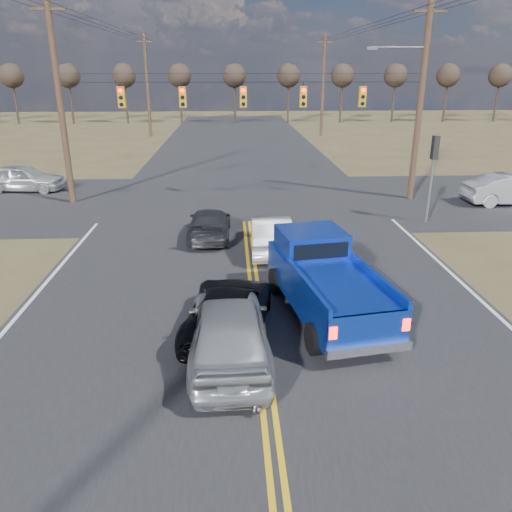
{
  "coord_description": "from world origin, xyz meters",
  "views": [
    {
      "loc": [
        -0.69,
        -8.0,
        6.56
      ],
      "look_at": [
        -0.0,
        5.52,
        1.5
      ],
      "focal_mm": 35.0,
      "sensor_mm": 36.0,
      "label": 1
    }
  ],
  "objects_px": {
    "black_suv": "(229,309)",
    "pickup_truck": "(325,280)",
    "cross_car_west": "(24,178)",
    "silver_suv": "(229,329)",
    "cross_car_east_near": "(511,190)",
    "dgrey_car_queue": "(210,224)",
    "white_car_queue": "(271,233)"
  },
  "relations": [
    {
      "from": "white_car_queue",
      "to": "dgrey_car_queue",
      "type": "xyz_separation_m",
      "value": [
        -2.41,
        1.73,
        -0.09
      ]
    },
    {
      "from": "pickup_truck",
      "to": "dgrey_car_queue",
      "type": "bearing_deg",
      "value": 106.53
    },
    {
      "from": "pickup_truck",
      "to": "dgrey_car_queue",
      "type": "height_order",
      "value": "pickup_truck"
    },
    {
      "from": "cross_car_west",
      "to": "cross_car_east_near",
      "type": "bearing_deg",
      "value": -94.91
    },
    {
      "from": "silver_suv",
      "to": "cross_car_west",
      "type": "relative_size",
      "value": 1.06
    },
    {
      "from": "black_suv",
      "to": "cross_car_east_near",
      "type": "relative_size",
      "value": 0.94
    },
    {
      "from": "pickup_truck",
      "to": "black_suv",
      "type": "bearing_deg",
      "value": -172.44
    },
    {
      "from": "dgrey_car_queue",
      "to": "cross_car_west",
      "type": "bearing_deg",
      "value": -38.57
    },
    {
      "from": "black_suv",
      "to": "cross_car_west",
      "type": "xyz_separation_m",
      "value": [
        -11.75,
        17.02,
        0.15
      ]
    },
    {
      "from": "white_car_queue",
      "to": "pickup_truck",
      "type": "bearing_deg",
      "value": 103.41
    },
    {
      "from": "white_car_queue",
      "to": "cross_car_east_near",
      "type": "height_order",
      "value": "cross_car_east_near"
    },
    {
      "from": "silver_suv",
      "to": "cross_car_west",
      "type": "xyz_separation_m",
      "value": [
        -11.75,
        18.48,
        -0.05
      ]
    },
    {
      "from": "silver_suv",
      "to": "pickup_truck",
      "type": "bearing_deg",
      "value": -141.24
    },
    {
      "from": "white_car_queue",
      "to": "cross_car_west",
      "type": "xyz_separation_m",
      "value": [
        -13.35,
        10.82,
        0.07
      ]
    },
    {
      "from": "black_suv",
      "to": "dgrey_car_queue",
      "type": "distance_m",
      "value": 7.97
    },
    {
      "from": "silver_suv",
      "to": "cross_car_east_near",
      "type": "relative_size",
      "value": 1.01
    },
    {
      "from": "pickup_truck",
      "to": "dgrey_car_queue",
      "type": "relative_size",
      "value": 1.42
    },
    {
      "from": "white_car_queue",
      "to": "cross_car_east_near",
      "type": "relative_size",
      "value": 0.9
    },
    {
      "from": "silver_suv",
      "to": "black_suv",
      "type": "xyz_separation_m",
      "value": [
        0.0,
        1.46,
        -0.19
      ]
    },
    {
      "from": "pickup_truck",
      "to": "silver_suv",
      "type": "distance_m",
      "value": 3.56
    },
    {
      "from": "black_suv",
      "to": "pickup_truck",
      "type": "bearing_deg",
      "value": -154.4
    },
    {
      "from": "silver_suv",
      "to": "black_suv",
      "type": "relative_size",
      "value": 1.07
    },
    {
      "from": "dgrey_car_queue",
      "to": "cross_car_east_near",
      "type": "relative_size",
      "value": 0.88
    },
    {
      "from": "black_suv",
      "to": "cross_car_east_near",
      "type": "xyz_separation_m",
      "value": [
        14.51,
        12.64,
        0.16
      ]
    },
    {
      "from": "silver_suv",
      "to": "cross_car_west",
      "type": "bearing_deg",
      "value": -59.26
    },
    {
      "from": "silver_suv",
      "to": "white_car_queue",
      "type": "distance_m",
      "value": 7.82
    },
    {
      "from": "pickup_truck",
      "to": "cross_car_east_near",
      "type": "bearing_deg",
      "value": 35.15
    },
    {
      "from": "pickup_truck",
      "to": "cross_car_west",
      "type": "height_order",
      "value": "pickup_truck"
    },
    {
      "from": "cross_car_west",
      "to": "silver_suv",
      "type": "bearing_deg",
      "value": -142.98
    },
    {
      "from": "pickup_truck",
      "to": "cross_car_east_near",
      "type": "relative_size",
      "value": 1.25
    },
    {
      "from": "silver_suv",
      "to": "dgrey_car_queue",
      "type": "xyz_separation_m",
      "value": [
        -0.81,
        9.39,
        -0.21
      ]
    },
    {
      "from": "black_suv",
      "to": "silver_suv",
      "type": "bearing_deg",
      "value": 98.24
    }
  ]
}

